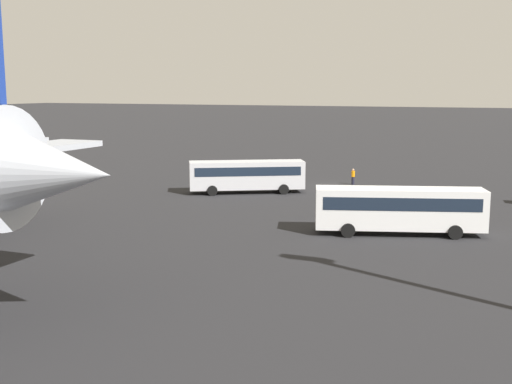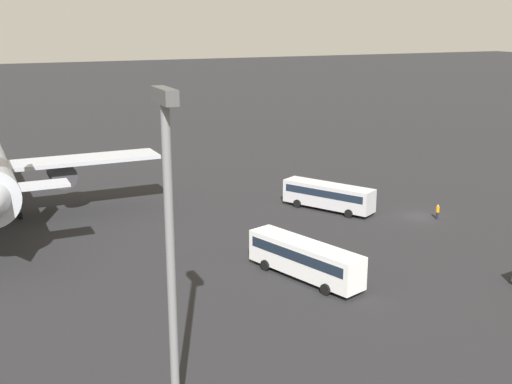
% 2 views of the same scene
% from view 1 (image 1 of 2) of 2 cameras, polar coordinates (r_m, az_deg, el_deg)
% --- Properties ---
extents(ground_plane, '(600.00, 600.00, 0.00)m').
position_cam_1_polar(ground_plane, '(70.11, 6.93, 0.61)').
color(ground_plane, '#232326').
extents(shuttle_bus_near, '(11.20, 7.96, 3.20)m').
position_cam_1_polar(shuttle_bus_near, '(64.24, -0.82, 1.62)').
color(shuttle_bus_near, silver).
rests_on(shuttle_bus_near, ground).
extents(shuttle_bus_far, '(12.14, 6.20, 3.34)m').
position_cam_1_polar(shuttle_bus_far, '(47.07, 12.63, -1.31)').
color(shuttle_bus_far, white).
rests_on(shuttle_bus_far, ground).
extents(worker_person, '(0.38, 0.38, 1.74)m').
position_cam_1_polar(worker_person, '(70.72, 8.62, 1.36)').
color(worker_person, '#1E1E2D').
rests_on(worker_person, ground).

